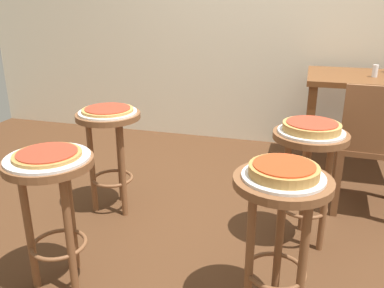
{
  "coord_description": "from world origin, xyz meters",
  "views": [
    {
      "loc": [
        0.26,
        -2.15,
        1.32
      ],
      "look_at": [
        -0.3,
        -0.22,
        0.59
      ],
      "focal_mm": 37.94,
      "sensor_mm": 36.0,
      "label": 1
    }
  ],
  "objects_px": {
    "stool_foreground": "(52,193)",
    "dining_table": "(368,93)",
    "serving_plate_leftside": "(311,132)",
    "condiment_shaker": "(375,71)",
    "pizza_leftside": "(312,126)",
    "stool_middle": "(280,215)",
    "pizza_rear": "(108,110)",
    "wooden_chair": "(373,144)",
    "serving_plate_rear": "(108,112)",
    "stool_leftside": "(308,162)",
    "stool_rear": "(110,139)",
    "pizza_middle": "(284,170)",
    "pizza_foreground": "(47,154)",
    "serving_plate_foreground": "(48,158)",
    "serving_plate_middle": "(283,177)"
  },
  "relations": [
    {
      "from": "serving_plate_leftside",
      "to": "stool_rear",
      "type": "bearing_deg",
      "value": 177.65
    },
    {
      "from": "dining_table",
      "to": "serving_plate_rear",
      "type": "bearing_deg",
      "value": -144.78
    },
    {
      "from": "wooden_chair",
      "to": "pizza_middle",
      "type": "bearing_deg",
      "value": -114.0
    },
    {
      "from": "serving_plate_foreground",
      "to": "wooden_chair",
      "type": "bearing_deg",
      "value": 37.97
    },
    {
      "from": "stool_rear",
      "to": "pizza_rear",
      "type": "distance_m",
      "value": 0.19
    },
    {
      "from": "serving_plate_middle",
      "to": "pizza_middle",
      "type": "height_order",
      "value": "pizza_middle"
    },
    {
      "from": "serving_plate_middle",
      "to": "pizza_rear",
      "type": "relative_size",
      "value": 1.05
    },
    {
      "from": "serving_plate_leftside",
      "to": "serving_plate_foreground",
      "type": "bearing_deg",
      "value": -147.72
    },
    {
      "from": "stool_middle",
      "to": "stool_rear",
      "type": "distance_m",
      "value": 1.28
    },
    {
      "from": "pizza_rear",
      "to": "condiment_shaker",
      "type": "relative_size",
      "value": 3.49
    },
    {
      "from": "serving_plate_rear",
      "to": "condiment_shaker",
      "type": "relative_size",
      "value": 3.97
    },
    {
      "from": "pizza_foreground",
      "to": "stool_middle",
      "type": "distance_m",
      "value": 1.03
    },
    {
      "from": "serving_plate_leftside",
      "to": "serving_plate_rear",
      "type": "distance_m",
      "value": 1.2
    },
    {
      "from": "serving_plate_foreground",
      "to": "stool_rear",
      "type": "xyz_separation_m",
      "value": [
        -0.09,
        0.75,
        -0.17
      ]
    },
    {
      "from": "stool_middle",
      "to": "pizza_rear",
      "type": "distance_m",
      "value": 1.3
    },
    {
      "from": "serving_plate_foreground",
      "to": "dining_table",
      "type": "distance_m",
      "value": 2.41
    },
    {
      "from": "serving_plate_leftside",
      "to": "condiment_shaker",
      "type": "xyz_separation_m",
      "value": [
        0.42,
        1.12,
        0.15
      ]
    },
    {
      "from": "serving_plate_rear",
      "to": "dining_table",
      "type": "height_order",
      "value": "dining_table"
    },
    {
      "from": "stool_leftside",
      "to": "condiment_shaker",
      "type": "xyz_separation_m",
      "value": [
        0.42,
        1.12,
        0.32
      ]
    },
    {
      "from": "pizza_leftside",
      "to": "condiment_shaker",
      "type": "bearing_deg",
      "value": 69.29
    },
    {
      "from": "pizza_foreground",
      "to": "serving_plate_rear",
      "type": "distance_m",
      "value": 0.75
    },
    {
      "from": "pizza_middle",
      "to": "wooden_chair",
      "type": "height_order",
      "value": "wooden_chair"
    },
    {
      "from": "pizza_foreground",
      "to": "pizza_rear",
      "type": "bearing_deg",
      "value": 97.11
    },
    {
      "from": "serving_plate_rear",
      "to": "condiment_shaker",
      "type": "bearing_deg",
      "value": 33.54
    },
    {
      "from": "pizza_foreground",
      "to": "pizza_leftside",
      "type": "xyz_separation_m",
      "value": [
        1.1,
        0.7,
        0.01
      ]
    },
    {
      "from": "serving_plate_leftside",
      "to": "condiment_shaker",
      "type": "relative_size",
      "value": 3.87
    },
    {
      "from": "stool_middle",
      "to": "pizza_leftside",
      "type": "distance_m",
      "value": 0.65
    },
    {
      "from": "pizza_rear",
      "to": "dining_table",
      "type": "relative_size",
      "value": 0.35
    },
    {
      "from": "pizza_rear",
      "to": "stool_foreground",
      "type": "bearing_deg",
      "value": -82.89
    },
    {
      "from": "wooden_chair",
      "to": "stool_middle",
      "type": "bearing_deg",
      "value": -114.0
    },
    {
      "from": "dining_table",
      "to": "stool_leftside",
      "type": "bearing_deg",
      "value": -108.94
    },
    {
      "from": "pizza_middle",
      "to": "pizza_leftside",
      "type": "xyz_separation_m",
      "value": [
        0.1,
        0.61,
        -0.0
      ]
    },
    {
      "from": "serving_plate_foreground",
      "to": "serving_plate_leftside",
      "type": "height_order",
      "value": "same"
    },
    {
      "from": "stool_leftside",
      "to": "pizza_leftside",
      "type": "distance_m",
      "value": 0.2
    },
    {
      "from": "serving_plate_foreground",
      "to": "pizza_leftside",
      "type": "distance_m",
      "value": 1.3
    },
    {
      "from": "serving_plate_middle",
      "to": "dining_table",
      "type": "height_order",
      "value": "dining_table"
    },
    {
      "from": "pizza_leftside",
      "to": "condiment_shaker",
      "type": "relative_size",
      "value": 3.33
    },
    {
      "from": "stool_foreground",
      "to": "dining_table",
      "type": "distance_m",
      "value": 2.41
    },
    {
      "from": "serving_plate_rear",
      "to": "pizza_leftside",
      "type": "bearing_deg",
      "value": -2.35
    },
    {
      "from": "serving_plate_rear",
      "to": "pizza_foreground",
      "type": "bearing_deg",
      "value": -82.89
    },
    {
      "from": "stool_leftside",
      "to": "wooden_chair",
      "type": "xyz_separation_m",
      "value": [
        0.38,
        0.46,
        -0.02
      ]
    },
    {
      "from": "stool_rear",
      "to": "condiment_shaker",
      "type": "height_order",
      "value": "condiment_shaker"
    },
    {
      "from": "stool_foreground",
      "to": "pizza_middle",
      "type": "xyz_separation_m",
      "value": [
        1.0,
        0.08,
        0.2
      ]
    },
    {
      "from": "pizza_leftside",
      "to": "stool_leftside",
      "type": "bearing_deg",
      "value": -90.0
    },
    {
      "from": "wooden_chair",
      "to": "stool_foreground",
      "type": "bearing_deg",
      "value": -142.03
    },
    {
      "from": "stool_middle",
      "to": "serving_plate_rear",
      "type": "relative_size",
      "value": 1.83
    },
    {
      "from": "stool_foreground",
      "to": "pizza_leftside",
      "type": "relative_size",
      "value": 2.18
    },
    {
      "from": "wooden_chair",
      "to": "serving_plate_foreground",
      "type": "bearing_deg",
      "value": -142.03
    },
    {
      "from": "serving_plate_foreground",
      "to": "wooden_chair",
      "type": "xyz_separation_m",
      "value": [
        1.48,
        1.16,
        -0.19
      ]
    },
    {
      "from": "pizza_leftside",
      "to": "pizza_rear",
      "type": "distance_m",
      "value": 1.2
    }
  ]
}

